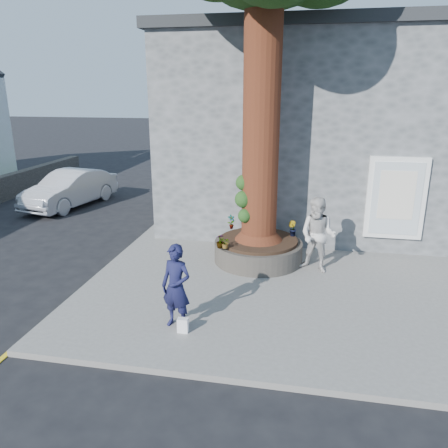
% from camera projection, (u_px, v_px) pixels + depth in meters
% --- Properties ---
extents(ground, '(120.00, 120.00, 0.00)m').
position_uv_depth(ground, '(212.00, 295.00, 9.88)').
color(ground, black).
rests_on(ground, ground).
extents(pavement, '(9.00, 8.00, 0.12)m').
position_uv_depth(pavement, '(282.00, 280.00, 10.53)').
color(pavement, slate).
rests_on(pavement, ground).
extents(yellow_line, '(0.10, 30.00, 0.01)m').
position_uv_depth(yellow_line, '(106.00, 268.00, 11.36)').
color(yellow_line, yellow).
rests_on(yellow_line, ground).
extents(stone_shop, '(10.30, 8.30, 6.30)m').
position_uv_depth(stone_shop, '(326.00, 128.00, 15.24)').
color(stone_shop, '#515557').
rests_on(stone_shop, ground).
extents(planter, '(2.30, 2.30, 0.60)m').
position_uv_depth(planter, '(258.00, 250.00, 11.49)').
color(planter, black).
rests_on(planter, pavement).
extents(man, '(0.68, 0.53, 1.64)m').
position_uv_depth(man, '(176.00, 287.00, 8.13)').
color(man, '#151639').
rests_on(man, pavement).
extents(woman, '(1.10, 0.99, 1.87)m').
position_uv_depth(woman, '(318.00, 235.00, 10.65)').
color(woman, beige).
rests_on(woman, pavement).
extents(shopping_bag, '(0.20, 0.13, 0.28)m').
position_uv_depth(shopping_bag, '(183.00, 325.00, 8.12)').
color(shopping_bag, white).
rests_on(shopping_bag, pavement).
extents(car_silver, '(2.28, 4.47, 1.40)m').
position_uv_depth(car_silver, '(70.00, 189.00, 17.22)').
color(car_silver, '#B7B7BF').
rests_on(car_silver, ground).
extents(plant_a, '(0.26, 0.24, 0.41)m').
position_uv_depth(plant_a, '(231.00, 222.00, 12.17)').
color(plant_a, gray).
rests_on(plant_a, planter).
extents(plant_b, '(0.31, 0.31, 0.40)m').
position_uv_depth(plant_b, '(292.00, 228.00, 11.59)').
color(plant_b, gray).
rests_on(plant_b, planter).
extents(plant_c, '(0.28, 0.28, 0.35)m').
position_uv_depth(plant_c, '(220.00, 241.00, 10.71)').
color(plant_c, gray).
rests_on(plant_c, planter).
extents(plant_d, '(0.35, 0.35, 0.29)m').
position_uv_depth(plant_d, '(226.00, 243.00, 10.68)').
color(plant_d, gray).
rests_on(plant_d, planter).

